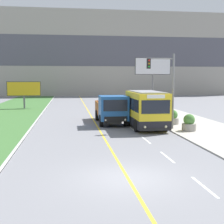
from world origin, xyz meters
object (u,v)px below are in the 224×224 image
Objects in this scene: planter_round_near at (189,123)px; planter_round_second at (173,118)px; planter_round_third at (163,113)px; traffic_light_mast at (166,82)px; dump_truck at (112,110)px; billboard_large at (153,68)px; billboard_small at (24,89)px; city_bus at (146,110)px; car_distant at (115,104)px.

planter_round_near is 1.02× the size of planter_round_second.
planter_round_third is at bearing 87.13° from planter_round_second.
planter_round_second is (1.46, 2.38, -3.25)m from traffic_light_mast.
billboard_large is at bearing 65.22° from dump_truck.
billboard_small reaches higher than planter_round_near.
planter_round_near is (2.93, -2.10, -0.91)m from city_bus.
planter_round_near is at bearing -80.83° from car_distant.
dump_truck is 1.54× the size of billboard_small.
traffic_light_mast reaches higher than city_bus.
dump_truck is (-2.53, 2.53, -0.24)m from city_bus.
city_bus is at bearing -120.62° from planter_round_third.
billboard_large is 5.56× the size of planter_round_near.
car_distant is at bearing 80.43° from dump_truck.
city_bus is 23.78m from billboard_large.
city_bus reaches higher than planter_round_second.
dump_truck is 5.49m from planter_round_second.
traffic_light_mast reaches higher than planter_round_near.
dump_truck is at bearing -58.27° from billboard_small.
car_distant is at bearing 99.17° from planter_round_near.
dump_truck is at bearing -155.46° from planter_round_third.
dump_truck is at bearing -114.78° from billboard_large.
city_bus is 1.30× the size of billboard_small.
city_bus is at bearing -106.53° from billboard_large.
dump_truck is 5.79m from traffic_light_mast.
city_bus is 3.71m from planter_round_near.
planter_round_second is 3.58m from planter_round_third.
dump_truck is at bearing -99.57° from car_distant.
billboard_small is (-19.08, -3.93, -3.09)m from billboard_large.
city_bus is 0.96× the size of traffic_light_mast.
traffic_light_mast is (1.48, -17.70, 3.20)m from car_distant.
dump_truck is 5.42× the size of planter_round_second.
city_bus is 0.84× the size of dump_truck.
city_bus reaches higher than planter_round_third.
dump_truck is at bearing 134.94° from city_bus.
traffic_light_mast is 0.84× the size of billboard_large.
billboard_small is 25.77m from planter_round_near.
planter_round_second is at bearing -11.19° from dump_truck.
planter_round_near is (3.05, -18.90, -0.03)m from car_distant.
billboard_large is (6.66, 22.45, 4.15)m from city_bus.
dump_truck is 18.83m from billboard_small.
planter_round_near is (5.46, -4.64, -0.67)m from dump_truck.
car_distant is 0.70× the size of traffic_light_mast.
billboard_large is 21.91m from planter_round_second.
planter_round_third is (15.40, -13.46, -1.97)m from billboard_small.
planter_round_second is (5.34, -1.06, -0.68)m from dump_truck.
traffic_light_mast is 6.98m from planter_round_third.
billboard_large is 25.34m from planter_round_near.
traffic_light_mast is 24.02m from billboard_large.
car_distant is 12.56m from billboard_small.
planter_round_near is (1.57, -1.19, -3.23)m from traffic_light_mast.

